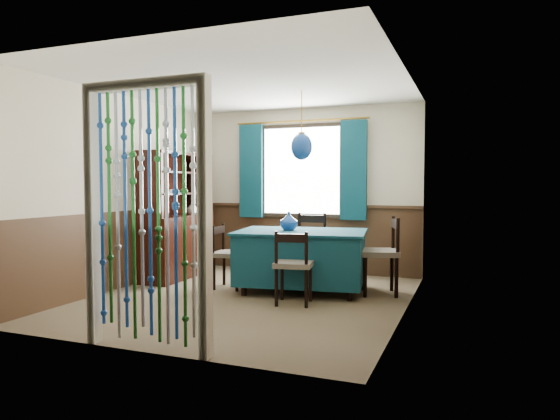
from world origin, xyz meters
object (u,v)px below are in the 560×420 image
at_px(chair_near, 293,265).
at_px(vase_sideboard, 192,207).
at_px(pendant_lamp, 302,147).
at_px(sideboard, 176,235).
at_px(chair_far, 308,245).
at_px(vase_table, 289,222).
at_px(chair_right, 382,253).
at_px(bowl_shelf, 167,191).
at_px(dining_table, 301,256).
at_px(chair_left, 228,254).

relative_size(chair_near, vase_sideboard, 4.16).
bearing_deg(pendant_lamp, sideboard, 172.90).
bearing_deg(chair_near, chair_far, 91.96).
height_order(pendant_lamp, vase_table, pendant_lamp).
distance_m(chair_right, vase_sideboard, 2.97).
distance_m(chair_near, chair_right, 1.22).
relative_size(chair_near, chair_right, 0.88).
bearing_deg(vase_sideboard, sideboard, -100.07).
bearing_deg(vase_table, chair_right, 9.87).
xyz_separation_m(sideboard, vase_sideboard, (0.06, 0.34, 0.38)).
distance_m(pendant_lamp, bowl_shelf, 2.02).
distance_m(dining_table, chair_left, 0.96).
xyz_separation_m(dining_table, chair_left, (-0.95, -0.15, -0.00)).
relative_size(chair_near, chair_left, 1.01).
height_order(chair_right, vase_table, vase_table).
bearing_deg(pendant_lamp, chair_far, 101.63).
bearing_deg(chair_left, chair_right, 95.61).
distance_m(dining_table, chair_right, 0.99).
bearing_deg(chair_far, vase_sideboard, 6.99).
distance_m(chair_near, sideboard, 2.34).
height_order(chair_right, vase_sideboard, vase_sideboard).
distance_m(chair_right, pendant_lamp, 1.64).
bearing_deg(vase_sideboard, chair_right, -7.50).
distance_m(chair_near, bowl_shelf, 2.31).
bearing_deg(pendant_lamp, chair_right, 11.99).
height_order(chair_near, bowl_shelf, bowl_shelf).
height_order(chair_right, sideboard, sideboard).
relative_size(chair_near, vase_table, 3.93).
bearing_deg(bowl_shelf, chair_left, -5.35).
xyz_separation_m(dining_table, pendant_lamp, (-0.00, -0.00, 1.37)).
distance_m(chair_far, sideboard, 1.91).
bearing_deg(vase_table, chair_far, 88.40).
bearing_deg(vase_table, bowl_shelf, -177.77).
height_order(chair_far, chair_left, chair_far).
bearing_deg(bowl_shelf, sideboard, 100.99).
height_order(sideboard, vase_table, sideboard).
height_order(sideboard, bowl_shelf, sideboard).
height_order(chair_left, vase_sideboard, vase_sideboard).
xyz_separation_m(chair_near, chair_right, (0.83, 0.89, 0.06)).
xyz_separation_m(chair_left, vase_sideboard, (-0.98, 0.74, 0.56)).
bearing_deg(dining_table, pendant_lamp, -125.37).
relative_size(vase_table, bowl_shelf, 1.02).
bearing_deg(vase_table, sideboard, 172.46).
bearing_deg(chair_far, sideboard, 17.04).
relative_size(sideboard, bowl_shelf, 8.64).
relative_size(dining_table, chair_left, 2.11).
relative_size(chair_far, chair_left, 1.13).
xyz_separation_m(chair_right, sideboard, (-2.96, 0.04, 0.12)).
distance_m(chair_left, pendant_lamp, 1.68).
height_order(chair_right, bowl_shelf, bowl_shelf).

